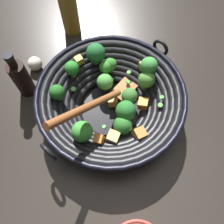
% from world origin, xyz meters
% --- Properties ---
extents(ground_plane, '(4.00, 4.00, 0.00)m').
position_xyz_m(ground_plane, '(0.00, 0.00, 0.00)').
color(ground_plane, '#28231E').
extents(wok, '(0.41, 0.43, 0.24)m').
position_xyz_m(wok, '(-0.00, 0.00, 0.06)').
color(wok, black).
rests_on(wok, ground).
extents(soy_sauce_bottle, '(0.05, 0.05, 0.17)m').
position_xyz_m(soy_sauce_bottle, '(-0.26, -0.05, 0.07)').
color(soy_sauce_bottle, black).
rests_on(soy_sauce_bottle, ground).
extents(cooking_oil_bottle, '(0.06, 0.06, 0.26)m').
position_xyz_m(cooking_oil_bottle, '(-0.26, 0.23, 0.11)').
color(cooking_oil_bottle, '#AD7F23').
rests_on(cooking_oil_bottle, ground).
extents(garlic_bulb, '(0.05, 0.05, 0.05)m').
position_xyz_m(garlic_bulb, '(-0.29, 0.04, 0.02)').
color(garlic_bulb, silver).
rests_on(garlic_bulb, ground).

